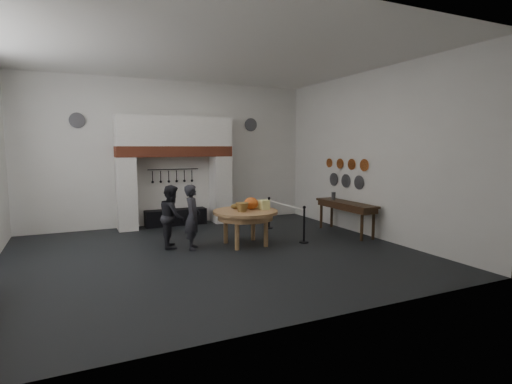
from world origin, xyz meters
name	(u,v)px	position (x,y,z in m)	size (l,w,h in m)	color
floor	(215,254)	(0.00, 0.00, 0.00)	(9.00, 8.00, 0.02)	black
ceiling	(212,53)	(0.00, 0.00, 4.50)	(9.00, 8.00, 0.02)	silver
wall_back	(172,153)	(0.00, 4.00, 2.25)	(9.00, 0.02, 4.50)	silver
wall_front	(310,162)	(0.00, -4.00, 2.25)	(9.00, 0.02, 4.50)	silver
wall_right	(371,154)	(4.50, 0.00, 2.25)	(0.02, 8.00, 4.50)	silver
chimney_pier_left	(126,194)	(-1.48, 3.65, 1.07)	(0.55, 0.70, 2.15)	silver
chimney_pier_right	(221,189)	(1.48, 3.65, 1.07)	(0.55, 0.70, 2.15)	silver
hearth_brick_band	(175,152)	(0.00, 3.65, 2.31)	(3.50, 0.72, 0.32)	#9E442B
chimney_hood	(174,131)	(0.00, 3.65, 2.92)	(3.50, 0.70, 0.90)	silver
iron_range	(176,217)	(0.00, 3.72, 0.25)	(1.90, 0.45, 0.50)	black
utensil_rail	(173,169)	(0.00, 3.92, 1.75)	(0.02, 0.02, 1.60)	black
work_table	(245,212)	(0.98, 0.47, 0.84)	(1.62, 1.62, 0.07)	#A7814F
pumpkin	(251,203)	(1.18, 0.57, 1.03)	(0.36, 0.36, 0.31)	orange
cheese_block_big	(264,205)	(1.48, 0.42, 0.99)	(0.22, 0.22, 0.24)	#FDFF98
cheese_block_small	(258,204)	(1.46, 0.72, 0.97)	(0.18, 0.18, 0.20)	#FEDD97
wicker_basket	(242,207)	(0.83, 0.32, 0.98)	(0.32, 0.32, 0.22)	olive
bread_loaf	(236,206)	(0.88, 0.82, 0.94)	(0.31, 0.18, 0.13)	olive
visitor_near	(192,217)	(-0.34, 0.62, 0.78)	(0.57, 0.37, 1.56)	#222227
visitor_far	(172,216)	(-0.74, 1.02, 0.77)	(0.75, 0.58, 1.54)	black
side_table	(346,203)	(4.10, 0.50, 0.87)	(0.55, 2.20, 0.06)	#331F12
pewter_jug	(333,196)	(4.10, 1.10, 1.01)	(0.12, 0.12, 0.22)	#45464A
copper_pan_a	(364,165)	(4.46, 0.20, 1.95)	(0.34, 0.34, 0.03)	#C6662D
copper_pan_b	(352,164)	(4.46, 0.75, 1.95)	(0.32, 0.32, 0.03)	#C6662D
copper_pan_c	(340,164)	(4.46, 1.30, 1.95)	(0.30, 0.30, 0.03)	#C6662D
copper_pan_d	(329,163)	(4.46, 1.85, 1.95)	(0.28, 0.28, 0.03)	#C6662D
pewter_plate_left	(359,182)	(4.46, 0.40, 1.45)	(0.40, 0.40, 0.03)	#4C4C51
pewter_plate_mid	(346,181)	(4.46, 1.00, 1.45)	(0.40, 0.40, 0.03)	#4C4C51
pewter_plate_right	(334,179)	(4.46, 1.60, 1.45)	(0.40, 0.40, 0.03)	#4C4C51
pewter_plate_back_left	(77,120)	(-2.70, 3.96, 3.20)	(0.44, 0.44, 0.03)	#4C4C51
pewter_plate_back_right	(251,125)	(2.70, 3.96, 3.20)	(0.44, 0.44, 0.03)	#4C4C51
barrier_post_near	(304,225)	(2.43, 0.03, 0.45)	(0.05, 0.05, 0.90)	black
barrier_post_far	(269,214)	(2.43, 2.03, 0.45)	(0.05, 0.05, 0.90)	black
barrier_rope	(285,205)	(2.43, 1.03, 0.85)	(0.04, 0.04, 2.00)	white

